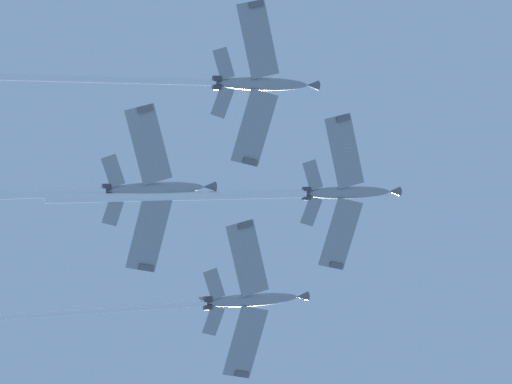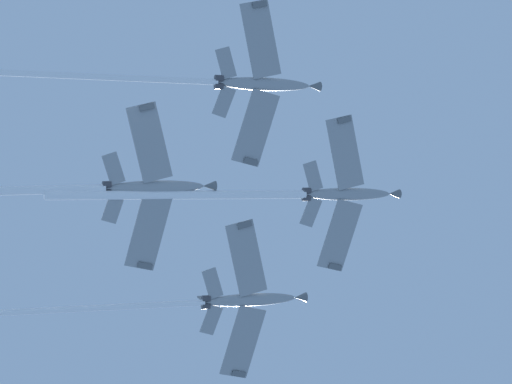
# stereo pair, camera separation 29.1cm
# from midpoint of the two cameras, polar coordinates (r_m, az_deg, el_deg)

# --- Properties ---
(jet_lead) EXTENTS (39.28, 24.79, 18.12)m
(jet_lead) POSITION_cam_midpoint_polar(r_m,az_deg,el_deg) (127.59, 1.18, -0.13)
(jet_lead) COLOR gray
(jet_left_wing) EXTENTS (38.38, 24.57, 17.05)m
(jet_left_wing) POSITION_cam_midpoint_polar(r_m,az_deg,el_deg) (126.36, -2.81, -6.06)
(jet_left_wing) COLOR gray
(jet_right_wing) EXTENTS (37.54, 23.68, 17.60)m
(jet_right_wing) POSITION_cam_midpoint_polar(r_m,az_deg,el_deg) (123.04, -1.94, 6.06)
(jet_right_wing) COLOR gray
(jet_slot) EXTENTS (44.10, 28.11, 19.51)m
(jet_slot) POSITION_cam_midpoint_polar(r_m,az_deg,el_deg) (119.80, -11.01, 0.14)
(jet_slot) COLOR gray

